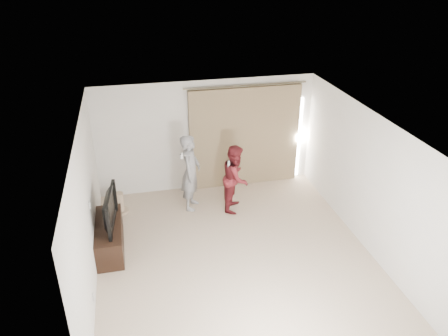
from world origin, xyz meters
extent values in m
plane|color=#C9B196|center=(0.00, 0.00, 0.00)|extent=(5.50, 5.50, 0.00)
cube|color=beige|center=(0.00, 2.75, 1.30)|extent=(5.00, 0.04, 2.60)
cube|color=beige|center=(-2.50, 0.00, 1.30)|extent=(0.04, 5.50, 2.60)
cube|color=silver|center=(-2.48, 0.40, 1.20)|extent=(0.02, 0.08, 0.12)
cube|color=silver|center=(-2.48, -0.90, 0.30)|extent=(0.02, 0.08, 0.12)
cube|color=white|center=(0.00, 0.00, 2.60)|extent=(5.00, 5.50, 0.01)
cube|color=#8D7A56|center=(0.90, 2.68, 1.20)|extent=(2.60, 0.10, 2.40)
cylinder|color=brown|center=(0.90, 2.68, 2.44)|extent=(2.80, 0.03, 0.03)
cube|color=white|center=(2.26, 2.72, 1.05)|extent=(0.08, 0.04, 2.00)
cube|color=black|center=(-2.27, 0.72, 0.27)|extent=(0.49, 1.43, 0.55)
imported|color=black|center=(-2.27, 0.72, 0.87)|extent=(0.26, 1.13, 0.65)
cylinder|color=tan|center=(-2.07, 2.00, 0.03)|extent=(0.35, 0.35, 0.06)
cylinder|color=tan|center=(-2.07, 2.00, 0.26)|extent=(0.20, 0.20, 0.41)
imported|color=gray|center=(-0.51, 1.88, 0.86)|extent=(0.61, 0.73, 1.71)
cube|color=silver|center=(-0.69, 1.78, 1.31)|extent=(0.04, 0.04, 0.14)
cube|color=silver|center=(-0.69, 2.00, 1.20)|extent=(0.05, 0.05, 0.09)
imported|color=maroon|center=(0.42, 1.63, 0.75)|extent=(0.81, 0.89, 1.49)
cube|color=silver|center=(0.24, 1.53, 1.14)|extent=(0.04, 0.04, 0.14)
cube|color=silver|center=(0.24, 1.75, 1.04)|extent=(0.05, 0.05, 0.09)
camera|label=1|loc=(-1.64, -6.35, 5.14)|focal=35.00mm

